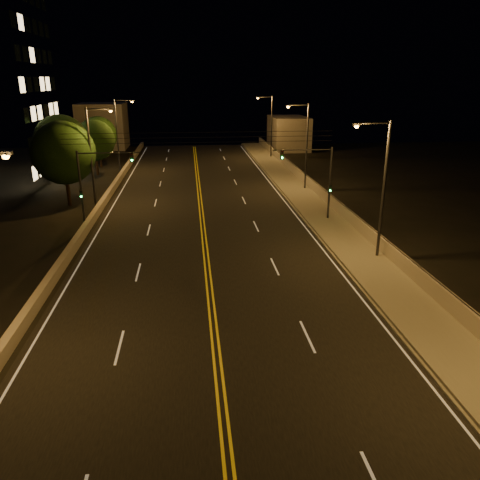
{
  "coord_description": "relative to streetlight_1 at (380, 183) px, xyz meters",
  "views": [
    {
      "loc": [
        -0.91,
        -9.04,
        11.93
      ],
      "look_at": [
        2.0,
        18.0,
        2.5
      ],
      "focal_mm": 35.0,
      "sensor_mm": 36.0,
      "label": 1
    }
  ],
  "objects": [
    {
      "name": "parapet_wall",
      "position": [
        0.92,
        -0.08,
        -4.62
      ],
      "size": [
        0.3,
        120.0,
        1.0
      ],
      "primitive_type": "cube",
      "color": "gray",
      "rests_on": "sidewalk"
    },
    {
      "name": "jersey_barrier",
      "position": [
        -21.07,
        -0.08,
        -5.05
      ],
      "size": [
        0.45,
        120.0,
        0.74
      ],
      "primitive_type": "cube",
      "color": "gray",
      "rests_on": "ground"
    },
    {
      "name": "traffic_signal_right",
      "position": [
        -1.49,
        9.33,
        -1.35
      ],
      "size": [
        5.11,
        0.31,
        6.48
      ],
      "color": "#2D2D33",
      "rests_on": "ground"
    },
    {
      "name": "streetlight_2",
      "position": [
        0.0,
        21.13,
        0.0
      ],
      "size": [
        2.55,
        0.28,
        9.41
      ],
      "color": "#2D2D33",
      "rests_on": "ground"
    },
    {
      "name": "distant_building_left",
      "position": [
        -27.53,
        57.9,
        -1.52
      ],
      "size": [
        8.0,
        8.0,
        7.79
      ],
      "primitive_type": "cube",
      "color": "gray",
      "rests_on": "ground"
    },
    {
      "name": "traffic_signal_left",
      "position": [
        -20.37,
        9.33,
        -1.35
      ],
      "size": [
        5.11,
        0.31,
        6.48
      ],
      "color": "#2D2D33",
      "rests_on": "ground"
    },
    {
      "name": "streetlight_1",
      "position": [
        0.0,
        0.0,
        0.0
      ],
      "size": [
        2.55,
        0.28,
        9.41
      ],
      "color": "#2D2D33",
      "rests_on": "ground"
    },
    {
      "name": "tree_2",
      "position": [
        -24.43,
        32.88,
        -0.99
      ],
      "size": [
        5.18,
        5.18,
        7.02
      ],
      "color": "black",
      "rests_on": "ground"
    },
    {
      "name": "road",
      "position": [
        -11.53,
        -0.08,
        -5.41
      ],
      "size": [
        18.0,
        120.0,
        0.02
      ],
      "primitive_type": "cube",
      "color": "black",
      "rests_on": "ground"
    },
    {
      "name": "parapet_rail",
      "position": [
        0.92,
        -0.08,
        -4.09
      ],
      "size": [
        0.06,
        120.0,
        0.06
      ],
      "primitive_type": "cylinder",
      "rotation": [
        1.57,
        0.0,
        0.0
      ],
      "color": "black",
      "rests_on": "parapet_wall"
    },
    {
      "name": "tree_3",
      "position": [
        -24.98,
        38.68,
        -1.0
      ],
      "size": [
        5.17,
        5.17,
        7.01
      ],
      "color": "black",
      "rests_on": "ground"
    },
    {
      "name": "overhead_wires",
      "position": [
        -11.53,
        9.42,
        1.98
      ],
      "size": [
        22.0,
        0.03,
        0.83
      ],
      "color": "black"
    },
    {
      "name": "lane_markings",
      "position": [
        -11.53,
        -0.15,
        -5.4
      ],
      "size": [
        17.32,
        116.0,
        0.0
      ],
      "color": "silver",
      "rests_on": "road"
    },
    {
      "name": "tree_0",
      "position": [
        -24.43,
        17.41,
        -0.26
      ],
      "size": [
        6.04,
        6.04,
        8.18
      ],
      "color": "black",
      "rests_on": "ground"
    },
    {
      "name": "streetlight_5",
      "position": [
        -21.46,
        16.41,
        0.0
      ],
      "size": [
        2.55,
        0.28,
        9.41
      ],
      "color": "#2D2D33",
      "rests_on": "ground"
    },
    {
      "name": "streetlight_3",
      "position": [
        0.0,
        43.57,
        0.0
      ],
      "size": [
        2.55,
        0.28,
        9.41
      ],
      "color": "#2D2D33",
      "rests_on": "ground"
    },
    {
      "name": "streetlight_6",
      "position": [
        -21.46,
        34.23,
        0.0
      ],
      "size": [
        2.55,
        0.28,
        9.41
      ],
      "color": "#2D2D33",
      "rests_on": "ground"
    },
    {
      "name": "sidewalk",
      "position": [
        -0.73,
        -0.08,
        -5.27
      ],
      "size": [
        3.6,
        120.0,
        0.3
      ],
      "primitive_type": "cube",
      "color": "slate",
      "rests_on": "ground"
    },
    {
      "name": "tree_1",
      "position": [
        -26.89,
        26.6,
        -0.29
      ],
      "size": [
        6.0,
        6.0,
        8.13
      ],
      "color": "black",
      "rests_on": "ground"
    },
    {
      "name": "curb",
      "position": [
        -2.6,
        -0.08,
        -5.34
      ],
      "size": [
        0.14,
        120.0,
        0.15
      ],
      "primitive_type": "cube",
      "color": "slate",
      "rests_on": "ground"
    },
    {
      "name": "distant_building_right",
      "position": [
        4.97,
        53.15,
        -2.62
      ],
      "size": [
        6.0,
        10.0,
        5.6
      ],
      "primitive_type": "cube",
      "color": "gray",
      "rests_on": "ground"
    }
  ]
}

